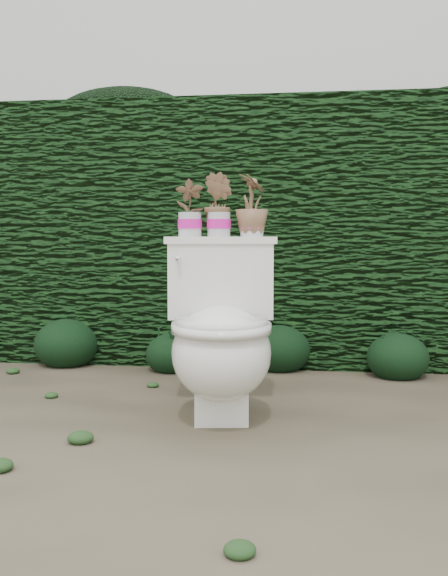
# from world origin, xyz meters

# --- Properties ---
(ground) EXTENTS (60.00, 60.00, 0.00)m
(ground) POSITION_xyz_m (0.00, 0.00, 0.00)
(ground) COLOR brown
(ground) RESTS_ON ground
(hedge) EXTENTS (8.00, 1.00, 1.60)m
(hedge) POSITION_xyz_m (0.00, 1.60, 0.80)
(hedge) COLOR #173F15
(hedge) RESTS_ON ground
(house_wall) EXTENTS (8.00, 3.50, 4.00)m
(house_wall) POSITION_xyz_m (0.60, 6.00, 2.00)
(house_wall) COLOR silver
(house_wall) RESTS_ON ground
(toilet) EXTENTS (0.55, 0.74, 0.78)m
(toilet) POSITION_xyz_m (0.08, 0.02, 0.36)
(toilet) COLOR white
(toilet) RESTS_ON ground
(potted_plant_left) EXTENTS (0.14, 0.11, 0.24)m
(potted_plant_left) POSITION_xyz_m (-0.10, 0.24, 0.90)
(potted_plant_left) COLOR #3A7B26
(potted_plant_left) RESTS_ON toilet
(potted_plant_center) EXTENTS (0.19, 0.19, 0.27)m
(potted_plant_center) POSITION_xyz_m (0.03, 0.26, 0.91)
(potted_plant_center) COLOR #3A7B26
(potted_plant_center) RESTS_ON toilet
(potted_plant_right) EXTENTS (0.20, 0.20, 0.27)m
(potted_plant_right) POSITION_xyz_m (0.18, 0.28, 0.91)
(potted_plant_right) COLOR #3A7B26
(potted_plant_right) RESTS_ON toilet
(liriope_clump_2) EXTENTS (0.39, 0.39, 0.31)m
(liriope_clump_2) POSITION_xyz_m (-1.02, 1.09, 0.16)
(liriope_clump_2) COLOR black
(liriope_clump_2) RESTS_ON ground
(liriope_clump_3) EXTENTS (0.31, 0.31, 0.25)m
(liriope_clump_3) POSITION_xyz_m (-0.34, 1.01, 0.13)
(liriope_clump_3) COLOR black
(liriope_clump_3) RESTS_ON ground
(liriope_clump_4) EXTENTS (0.37, 0.37, 0.30)m
(liriope_clump_4) POSITION_xyz_m (0.27, 1.13, 0.15)
(liriope_clump_4) COLOR black
(liriope_clump_4) RESTS_ON ground
(liriope_clump_5) EXTENTS (0.34, 0.34, 0.27)m
(liriope_clump_5) POSITION_xyz_m (0.94, 1.00, 0.14)
(liriope_clump_5) COLOR black
(liriope_clump_5) RESTS_ON ground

